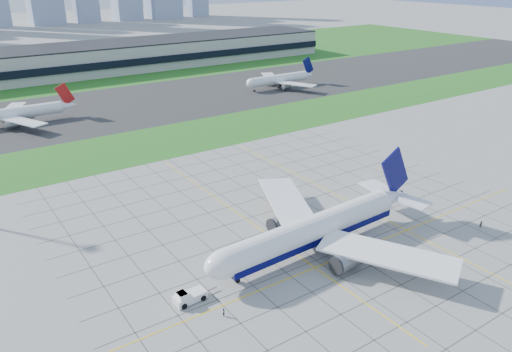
% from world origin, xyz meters
% --- Properties ---
extents(ground, '(1400.00, 1400.00, 0.00)m').
position_xyz_m(ground, '(0.00, 0.00, 0.00)').
color(ground, gray).
rests_on(ground, ground).
extents(grass_median, '(700.00, 35.00, 0.04)m').
position_xyz_m(grass_median, '(0.00, 90.00, 0.02)').
color(grass_median, '#26631C').
rests_on(grass_median, ground).
extents(asphalt_taxiway, '(700.00, 75.00, 0.04)m').
position_xyz_m(asphalt_taxiway, '(0.00, 145.00, 0.03)').
color(asphalt_taxiway, '#383838').
rests_on(asphalt_taxiway, ground).
extents(grass_far, '(700.00, 145.00, 0.04)m').
position_xyz_m(grass_far, '(0.00, 255.00, 0.02)').
color(grass_far, '#26631C').
rests_on(grass_far, ground).
extents(apron_markings, '(120.00, 130.00, 0.03)m').
position_xyz_m(apron_markings, '(0.43, 11.09, 0.02)').
color(apron_markings, '#474744').
rests_on(apron_markings, ground).
extents(terminal, '(260.00, 43.00, 15.80)m').
position_xyz_m(terminal, '(40.00, 229.87, 7.89)').
color(terminal, '#B7B7B2').
rests_on(terminal, ground).
extents(airliner, '(58.26, 58.95, 18.33)m').
position_xyz_m(airliner, '(-5.79, 3.52, 5.01)').
color(airliner, white).
rests_on(airliner, ground).
extents(pushback_tug, '(8.89, 3.34, 2.46)m').
position_xyz_m(pushback_tug, '(-36.58, 2.55, 1.09)').
color(pushback_tug, white).
rests_on(pushback_tug, ground).
extents(crew_near, '(0.60, 0.71, 1.64)m').
position_xyz_m(crew_near, '(-33.37, -4.71, 0.82)').
color(crew_near, black).
rests_on(crew_near, ground).
extents(crew_far, '(1.02, 0.97, 1.66)m').
position_xyz_m(crew_far, '(33.63, -11.03, 0.83)').
color(crew_far, black).
rests_on(crew_far, ground).
extents(distant_jet_1, '(44.51, 42.66, 14.08)m').
position_xyz_m(distant_jet_1, '(-41.71, 141.40, 4.49)').
color(distant_jet_1, white).
rests_on(distant_jet_1, ground).
extents(distant_jet_2, '(39.67, 42.66, 14.08)m').
position_xyz_m(distant_jet_2, '(83.36, 134.89, 4.49)').
color(distant_jet_2, white).
rests_on(distant_jet_2, ground).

